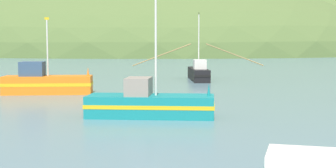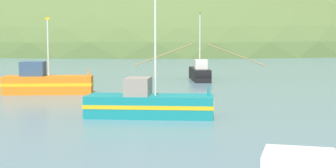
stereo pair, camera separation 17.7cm
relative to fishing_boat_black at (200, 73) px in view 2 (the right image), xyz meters
The scene contains 5 objects.
hill_mid_left 168.66m from the fishing_boat_black, 91.50° to the left, with size 149.13×119.30×72.29m, color #516B38.
hill_far_center 162.83m from the fishing_boat_black, 115.83° to the left, with size 218.44×174.75×64.67m, color #516B38.
fishing_boat_black is the anchor object (origin of this frame).
fishing_boat_orange 19.87m from the fishing_boat_black, 114.59° to the right, with size 7.53×4.87×6.24m.
fishing_boat_teal 27.58m from the fishing_boat_black, 81.54° to the right, with size 7.55×4.01×6.83m.
Camera 2 is at (8.04, -6.19, 4.19)m, focal length 52.51 mm.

